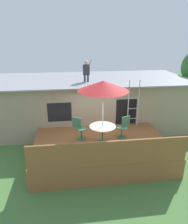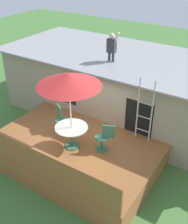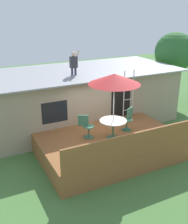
% 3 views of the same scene
% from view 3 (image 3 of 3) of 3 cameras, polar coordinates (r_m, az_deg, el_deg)
% --- Properties ---
extents(ground_plane, '(40.00, 40.00, 0.00)m').
position_cam_3_polar(ground_plane, '(11.11, 3.17, -8.80)').
color(ground_plane, '#477538').
extents(house, '(10.50, 4.50, 2.69)m').
position_cam_3_polar(house, '(13.54, -4.28, 3.02)').
color(house, gray).
rests_on(house, ground).
extents(deck, '(5.41, 3.60, 0.80)m').
position_cam_3_polar(deck, '(10.92, 3.21, -6.98)').
color(deck, brown).
rests_on(deck, ground).
extents(deck_railing, '(5.31, 0.08, 0.90)m').
position_cam_3_polar(deck_railing, '(9.22, 8.75, -6.80)').
color(deck_railing, brown).
rests_on(deck_railing, deck).
extents(patio_table, '(1.04, 1.04, 0.74)m').
position_cam_3_polar(patio_table, '(10.34, 4.04, -2.58)').
color(patio_table, '#33664C').
rests_on(patio_table, deck).
extents(patio_umbrella, '(1.90, 1.90, 2.54)m').
position_cam_3_polar(patio_umbrella, '(9.78, 4.30, 6.93)').
color(patio_umbrella, silver).
rests_on(patio_umbrella, deck).
extents(step_ladder, '(0.52, 0.04, 2.20)m').
position_cam_3_polar(step_ladder, '(12.30, 7.24, 3.73)').
color(step_ladder, silver).
rests_on(step_ladder, deck).
extents(person_figure, '(0.47, 0.20, 1.11)m').
position_cam_3_polar(person_figure, '(12.21, -4.27, 10.48)').
color(person_figure, '#33384C').
rests_on(person_figure, house).
extents(patio_chair_left, '(0.57, 0.44, 0.92)m').
position_cam_3_polar(patio_chair_left, '(10.45, -1.55, -3.06)').
color(patio_chair_left, '#33664C').
rests_on(patio_chair_left, deck).
extents(patio_chair_right, '(0.59, 0.44, 0.92)m').
position_cam_3_polar(patio_chair_right, '(11.19, 7.12, -1.54)').
color(patio_chair_right, '#33664C').
rests_on(patio_chair_right, deck).
extents(backyard_tree, '(2.35, 2.35, 4.24)m').
position_cam_3_polar(backyard_tree, '(17.16, 16.55, 11.87)').
color(backyard_tree, brown).
rests_on(backyard_tree, ground).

